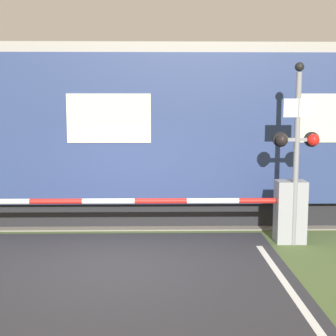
% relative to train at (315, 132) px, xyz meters
% --- Properties ---
extents(ground_plane, '(80.00, 80.00, 0.00)m').
position_rel_train_xyz_m(ground_plane, '(-4.66, -3.83, -2.15)').
color(ground_plane, '#4C6033').
extents(track_bed, '(36.00, 3.20, 0.13)m').
position_rel_train_xyz_m(track_bed, '(-4.66, 0.00, -2.12)').
color(track_bed, slate).
rests_on(track_bed, ground_plane).
extents(train, '(18.46, 3.04, 4.20)m').
position_rel_train_xyz_m(train, '(0.00, 0.00, 0.00)').
color(train, black).
rests_on(train, ground_plane).
extents(crossing_barrier, '(6.80, 0.44, 1.29)m').
position_rel_train_xyz_m(crossing_barrier, '(-1.87, -2.49, -1.46)').
color(crossing_barrier, gray).
rests_on(crossing_barrier, ground_plane).
extents(signal_post, '(0.93, 0.26, 3.64)m').
position_rel_train_xyz_m(signal_post, '(-1.24, -2.68, -0.07)').
color(signal_post, gray).
rests_on(signal_post, ground_plane).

